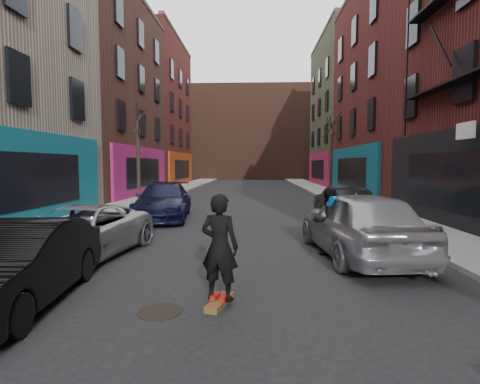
# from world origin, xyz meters

# --- Properties ---
(sidewalk_left) EXTENTS (2.50, 84.00, 0.13)m
(sidewalk_left) POSITION_xyz_m (-6.25, 30.00, 0.07)
(sidewalk_left) COLOR gray
(sidewalk_left) RESTS_ON ground
(sidewalk_right) EXTENTS (2.50, 84.00, 0.13)m
(sidewalk_right) POSITION_xyz_m (6.25, 30.00, 0.07)
(sidewalk_right) COLOR gray
(sidewalk_right) RESTS_ON ground
(building_far) EXTENTS (40.00, 10.00, 14.00)m
(building_far) POSITION_xyz_m (0.00, 56.00, 7.00)
(building_far) COLOR #47281E
(building_far) RESTS_ON ground
(tree_left_far) EXTENTS (2.00, 2.00, 6.50)m
(tree_left_far) POSITION_xyz_m (-6.20, 18.00, 3.38)
(tree_left_far) COLOR black
(tree_left_far) RESTS_ON sidewalk_left
(tree_right_far) EXTENTS (2.00, 2.00, 6.80)m
(tree_right_far) POSITION_xyz_m (6.20, 24.00, 3.53)
(tree_right_far) COLOR black
(tree_right_far) RESTS_ON sidewalk_right
(parked_left_mid) EXTENTS (1.83, 4.22, 1.35)m
(parked_left_mid) POSITION_xyz_m (-3.20, 2.07, 0.68)
(parked_left_mid) COLOR black
(parked_left_mid) RESTS_ON ground
(parked_left_far) EXTENTS (2.69, 4.84, 1.28)m
(parked_left_far) POSITION_xyz_m (-3.61, 5.11, 0.64)
(parked_left_far) COLOR #92939A
(parked_left_far) RESTS_ON ground
(parked_left_end) EXTENTS (2.67, 5.36, 1.50)m
(parked_left_end) POSITION_xyz_m (-3.20, 11.80, 0.75)
(parked_left_end) COLOR black
(parked_left_end) RESTS_ON ground
(parked_right_far) EXTENTS (2.44, 5.08, 1.67)m
(parked_right_far) POSITION_xyz_m (3.20, 5.56, 0.84)
(parked_right_far) COLOR #95979D
(parked_right_far) RESTS_ON ground
(parked_right_end) EXTENTS (1.89, 4.20, 1.34)m
(parked_right_end) POSITION_xyz_m (4.40, 12.43, 0.67)
(parked_right_end) COLOR black
(parked_right_end) RESTS_ON ground
(skateboard) EXTENTS (0.44, 0.83, 0.10)m
(skateboard) POSITION_xyz_m (0.07, 2.24, 0.05)
(skateboard) COLOR brown
(skateboard) RESTS_ON ground
(skateboarder) EXTENTS (0.72, 0.57, 1.73)m
(skateboarder) POSITION_xyz_m (0.07, 2.24, 0.96)
(skateboarder) COLOR black
(skateboarder) RESTS_ON skateboard
(pedestrian) EXTENTS (1.00, 0.90, 1.68)m
(pedestrian) POSITION_xyz_m (2.48, 5.76, 0.85)
(pedestrian) COLOR black
(pedestrian) RESTS_ON ground
(manhole) EXTENTS (0.77, 0.77, 0.01)m
(manhole) POSITION_xyz_m (-0.83, 1.92, 0.01)
(manhole) COLOR black
(manhole) RESTS_ON ground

